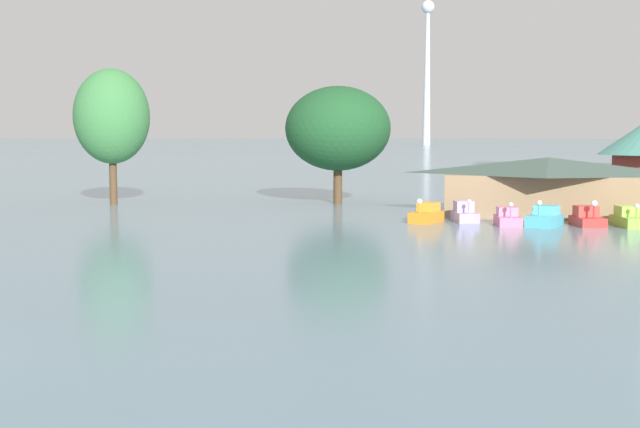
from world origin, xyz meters
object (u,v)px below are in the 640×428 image
Objects in this scene: pedal_boat_orange at (427,214)px; shoreline_tree_tall_left at (112,117)px; shoreline_tree_mid at (338,129)px; distant_broadcast_tower at (428,19)px; pedal_boat_pink at (508,218)px; pedal_boat_cyan at (545,218)px; pedal_boat_lavender at (464,214)px; boathouse at (548,185)px; pedal_boat_lime at (628,219)px; pedal_boat_red at (587,218)px.

shoreline_tree_tall_left is at bearing -88.26° from pedal_boat_orange.
shoreline_tree_mid is 0.06× the size of distant_broadcast_tower.
pedal_boat_orange is at bearing -105.02° from pedal_boat_pink.
pedal_boat_cyan is 36.23m from shoreline_tree_tall_left.
pedal_boat_lavender is 3.32m from pedal_boat_pink.
boathouse reaches higher than pedal_boat_cyan.
shoreline_tree_tall_left reaches higher than pedal_boat_pink.
distant_broadcast_tower is (-49.51, 361.84, 57.23)m from shoreline_tree_mid.
pedal_boat_orange is 0.99× the size of pedal_boat_pink.
pedal_boat_orange is 0.92× the size of pedal_boat_lime.
shoreline_tree_tall_left is (-27.28, 6.87, 6.73)m from pedal_boat_orange.
pedal_boat_red is at bearing 131.40° from pedal_boat_cyan.
shoreline_tree_mid is 369.67m from distant_broadcast_tower.
pedal_boat_lavender is (2.34, 1.35, -0.00)m from pedal_boat_orange.
pedal_boat_lavender is at bearing -44.04° from shoreline_tree_mid.
boathouse is (-5.07, 6.08, 1.68)m from pedal_boat_lime.
shoreline_tree_tall_left is at bearing -179.50° from boathouse.
pedal_boat_lime is at bearing 87.30° from pedal_boat_pink.
shoreline_tree_tall_left is (-34.86, -0.30, 5.08)m from boathouse.
boathouse is at bearing 149.29° from pedal_boat_orange.
pedal_boat_cyan is at bearing 74.41° from pedal_boat_pink.
distant_broadcast_tower is at bearing -155.17° from pedal_boat_orange.
shoreline_tree_tall_left is at bearing -117.47° from pedal_boat_red.
shoreline_tree_mid is (-14.81, 13.05, 5.83)m from pedal_boat_pink.
boathouse reaches higher than pedal_boat_red.
pedal_boat_lavender is at bearing -91.07° from pedal_boat_cyan.
pedal_boat_red reaches higher than pedal_boat_pink.
shoreline_tree_mid reaches higher than pedal_boat_cyan.
pedal_boat_red is (10.19, 0.87, -0.03)m from pedal_boat_orange.
shoreline_tree_tall_left is at bearing -85.06° from distant_broadcast_tower.
boathouse is at bearing -163.29° from pedal_boat_cyan.
shoreline_tree_mid is at bearing -136.43° from pedal_boat_lime.
shoreline_tree_tall_left is at bearing -85.02° from pedal_boat_cyan.
shoreline_tree_mid is at bearing -110.90° from pedal_boat_cyan.
pedal_boat_cyan is at bearing -79.92° from distant_broadcast_tower.
pedal_boat_lavender is at bearing -111.85° from pedal_boat_red.
pedal_boat_lime is 0.29× the size of shoreline_tree_tall_left.
pedal_boat_orange is 17.00m from shoreline_tree_mid.
shoreline_tree_mid is (-17.13, 13.17, 5.76)m from pedal_boat_cyan.
pedal_boat_orange is 0.97× the size of pedal_boat_cyan.
pedal_boat_orange is 7.59m from pedal_boat_cyan.
pedal_boat_lavender is 0.02× the size of distant_broadcast_tower.
distant_broadcast_tower reaches higher than pedal_boat_pink.
pedal_boat_orange is at bearing -53.37° from shoreline_tree_mid.
pedal_boat_orange is at bearing -75.84° from pedal_boat_cyan.
pedal_boat_orange is 384.50m from distant_broadcast_tower.
boathouse is (7.58, 7.17, 1.65)m from pedal_boat_orange.
pedal_boat_lavender is at bearing -10.56° from shoreline_tree_tall_left.
shoreline_tree_tall_left reaches higher than pedal_boat_orange.
pedal_boat_cyan reaches higher than pedal_boat_lavender.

